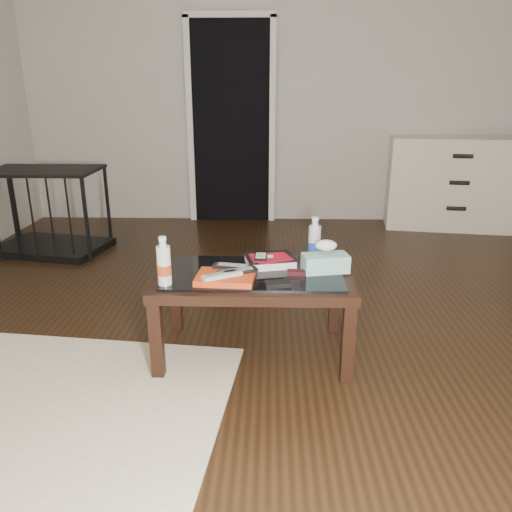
{
  "coord_description": "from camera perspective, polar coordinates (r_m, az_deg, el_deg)",
  "views": [
    {
      "loc": [
        -0.0,
        -2.78,
        1.36
      ],
      "look_at": [
        -0.07,
        -0.4,
        0.55
      ],
      "focal_mm": 35.0,
      "sensor_mm": 36.0,
      "label": 1
    }
  ],
  "objects": [
    {
      "name": "dresser",
      "position": [
        5.4,
        21.24,
        7.78
      ],
      "size": [
        1.26,
        0.67,
        0.9
      ],
      "rotation": [
        0.0,
        0.0,
        -0.15
      ],
      "color": "silver",
      "rests_on": "ground"
    },
    {
      "name": "ipod",
      "position": [
        2.6,
        0.56,
        -0.07
      ],
      "size": [
        0.07,
        0.11,
        0.02
      ],
      "primitive_type": "cube",
      "rotation": [
        0.0,
        0.0,
        -0.04
      ],
      "color": "black",
      "rests_on": "dvd_mailers"
    },
    {
      "name": "water_bottle_right",
      "position": [
        2.72,
        6.71,
        2.01
      ],
      "size": [
        0.08,
        0.08,
        0.24
      ],
      "primitive_type": "cylinder",
      "rotation": [
        0.0,
        0.0,
        0.23
      ],
      "color": "silver",
      "rests_on": "coffee_table"
    },
    {
      "name": "coffee_table",
      "position": [
        2.58,
        -0.28,
        -3.15
      ],
      "size": [
        1.0,
        0.6,
        0.46
      ],
      "color": "black",
      "rests_on": "ground"
    },
    {
      "name": "room_shell",
      "position": [
        2.8,
        1.79,
        24.09
      ],
      "size": [
        5.0,
        5.0,
        5.0
      ],
      "color": "#BBB7AC",
      "rests_on": "ground"
    },
    {
      "name": "water_bottle_left",
      "position": [
        2.39,
        -10.5,
        -0.54
      ],
      "size": [
        0.08,
        0.08,
        0.24
      ],
      "primitive_type": "cylinder",
      "rotation": [
        0.0,
        0.0,
        -0.18
      ],
      "color": "silver",
      "rests_on": "coffee_table"
    },
    {
      "name": "textbook",
      "position": [
        2.65,
        1.62,
        -0.53
      ],
      "size": [
        0.29,
        0.25,
        0.05
      ],
      "primitive_type": "cube",
      "rotation": [
        0.0,
        0.0,
        0.23
      ],
      "color": "black",
      "rests_on": "coffee_table"
    },
    {
      "name": "tissue_box",
      "position": [
        2.57,
        7.92,
        -0.79
      ],
      "size": [
        0.25,
        0.16,
        0.09
      ],
      "primitive_type": "cube",
      "rotation": [
        0.0,
        0.0,
        0.19
      ],
      "color": "teal",
      "rests_on": "coffee_table"
    },
    {
      "name": "wallet",
      "position": [
        2.37,
        2.48,
        -3.2
      ],
      "size": [
        0.13,
        0.09,
        0.02
      ],
      "primitive_type": "cube",
      "rotation": [
        0.0,
        0.0,
        0.19
      ],
      "color": "black",
      "rests_on": "coffee_table"
    },
    {
      "name": "flip_phone",
      "position": [
        2.52,
        4.64,
        -1.9
      ],
      "size": [
        0.09,
        0.05,
        0.02
      ],
      "primitive_type": "cube",
      "rotation": [
        0.0,
        0.0,
        -0.09
      ],
      "color": "black",
      "rests_on": "coffee_table"
    },
    {
      "name": "remote_black_back",
      "position": [
        2.51,
        -2.69,
        -1.18
      ],
      "size": [
        0.21,
        0.09,
        0.02
      ],
      "primitive_type": "cube",
      "rotation": [
        0.0,
        0.0,
        -0.19
      ],
      "color": "black",
      "rests_on": "magazines"
    },
    {
      "name": "doorway",
      "position": [
        5.27,
        -2.85,
        15.06
      ],
      "size": [
        0.9,
        0.08,
        2.07
      ],
      "color": "black",
      "rests_on": "ground"
    },
    {
      "name": "magazines",
      "position": [
        2.44,
        -3.5,
        -2.47
      ],
      "size": [
        0.29,
        0.23,
        0.03
      ],
      "primitive_type": "cube",
      "rotation": [
        0.0,
        0.0,
        -0.07
      ],
      "color": "red",
      "rests_on": "coffee_table"
    },
    {
      "name": "dvd_mailers",
      "position": [
        2.62,
        1.43,
        -0.11
      ],
      "size": [
        0.22,
        0.17,
        0.01
      ],
      "primitive_type": "cube",
      "rotation": [
        0.0,
        0.0,
        0.23
      ],
      "color": "#AA0B1F",
      "rests_on": "textbook"
    },
    {
      "name": "remote_black_front",
      "position": [
        2.45,
        -2.11,
        -1.74
      ],
      "size": [
        0.2,
        0.13,
        0.02
      ],
      "primitive_type": "cube",
      "rotation": [
        0.0,
        0.0,
        0.43
      ],
      "color": "black",
      "rests_on": "magazines"
    },
    {
      "name": "ground",
      "position": [
        3.1,
        1.49,
        -7.3
      ],
      "size": [
        5.0,
        5.0,
        0.0
      ],
      "primitive_type": "plane",
      "color": "black",
      "rests_on": "ground"
    },
    {
      "name": "pet_crate",
      "position": [
        4.67,
        -22.5,
        3.3
      ],
      "size": [
        1.0,
        0.77,
        0.71
      ],
      "rotation": [
        0.0,
        0.0,
        -0.2
      ],
      "color": "black",
      "rests_on": "ground"
    },
    {
      "name": "remote_silver",
      "position": [
        2.4,
        -3.9,
        -2.16
      ],
      "size": [
        0.2,
        0.14,
        0.02
      ],
      "primitive_type": "cube",
      "rotation": [
        0.0,
        0.0,
        0.52
      ],
      "color": "#AFAEB3",
      "rests_on": "magazines"
    }
  ]
}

